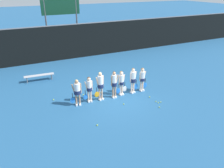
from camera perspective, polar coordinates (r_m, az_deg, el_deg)
The scene contains 23 objects.
ground_plane at distance 13.83m, azimuth 0.12°, elevation -3.40°, with size 140.00×140.00×0.00m, color #235684.
fence_windscreen at distance 21.05m, azimuth -10.57°, elevation 10.82°, with size 60.00×0.08×3.24m.
scoreboard at distance 21.92m, azimuth -13.22°, elevation 18.34°, with size 3.58×0.15×5.61m.
bench_courtside at distance 16.83m, azimuth -18.49°, elevation 2.06°, with size 2.13×0.52×0.46m.
player_0 at distance 12.66m, azimuth -9.10°, elevation -1.67°, with size 0.69×0.41×1.62m.
player_1 at distance 12.96m, azimuth -6.00°, elevation -0.94°, with size 0.61×0.32×1.61m.
player_2 at distance 13.07m, azimuth -3.06°, elevation 0.06°, with size 0.66×0.38×1.81m.
player_3 at distance 13.34m, azimuth 0.60°, elevation 0.34°, with size 0.61×0.33×1.74m.
player_4 at distance 13.72m, azimuth 2.49°, elevation 0.74°, with size 0.62×0.33×1.61m.
player_5 at distance 14.02m, azimuth 5.51°, elevation 1.43°, with size 0.64×0.38×1.70m.
player_6 at distance 14.38m, azimuth 7.92°, elevation 1.70°, with size 0.65×0.38×1.62m.
tennis_ball_0 at distance 14.37m, azimuth -3.68°, elevation -2.17°, with size 0.07×0.07×0.07m, color #CCE033.
tennis_ball_1 at distance 14.13m, azimuth -7.46°, elevation -2.83°, with size 0.07×0.07×0.07m, color #CCE033.
tennis_ball_2 at distance 13.91m, azimuth -9.11°, elevation -3.41°, with size 0.07×0.07×0.07m, color #CCE033.
tennis_ball_3 at distance 13.41m, azimuth 12.02°, elevation -4.80°, with size 0.07×0.07×0.07m, color #CCE033.
tennis_ball_4 at distance 13.00m, azimuth 3.07°, elevation -5.23°, with size 0.07×0.07×0.07m, color #CCE033.
tennis_ball_5 at distance 14.32m, azimuth -2.84°, elevation -2.24°, with size 0.07×0.07×0.07m, color #CCE033.
tennis_ball_6 at distance 13.95m, azimuth 9.79°, elevation -3.37°, with size 0.07×0.07×0.07m, color #CCE033.
tennis_ball_7 at distance 12.95m, azimuth 12.24°, elevation -5.93°, with size 0.07×0.07×0.07m, color #CCE033.
tennis_ball_8 at distance 13.52m, azimuth 12.61°, elevation -4.61°, with size 0.06×0.06×0.06m, color #CCE033.
tennis_ball_9 at distance 13.91m, azimuth -15.04°, elevation -3.99°, with size 0.07×0.07×0.07m, color #CCE033.
tennis_ball_10 at distance 13.51m, azimuth 11.38°, elevation -4.50°, with size 0.07×0.07×0.07m, color #CCE033.
tennis_ball_11 at distance 11.19m, azimuth -3.90°, elevation -10.67°, with size 0.07×0.07×0.07m, color #CCE033.
Camera 1 is at (-5.34, -10.99, 6.48)m, focal length 35.00 mm.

